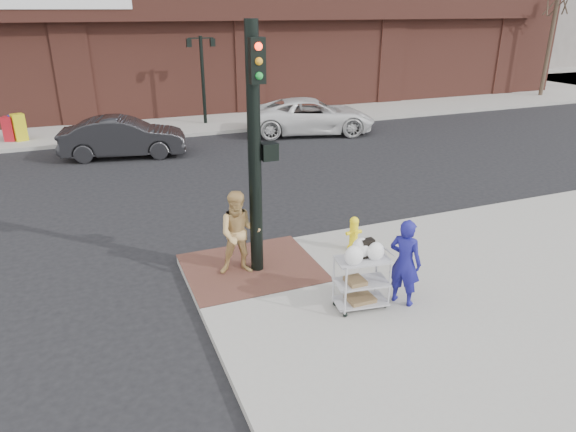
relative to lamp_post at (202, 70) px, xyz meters
name	(u,v)px	position (x,y,z in m)	size (l,w,h in m)	color
ground	(293,288)	(-2.00, -16.00, -2.62)	(220.00, 220.00, 0.00)	black
sidewalk_far	(285,77)	(10.50, 16.00, -2.54)	(65.00, 36.00, 0.15)	gray
brick_curb_ramp	(251,267)	(-2.60, -15.10, -2.46)	(2.80, 2.40, 0.01)	#562D28
lamp_post	(202,70)	(0.00, 0.00, 0.00)	(1.32, 0.22, 4.00)	black
traffic_signal_pole	(256,146)	(-2.48, -15.23, 0.21)	(0.61, 0.51, 5.00)	black
woman_blue	(405,262)	(-0.40, -17.48, -1.63)	(0.61, 0.40, 1.68)	navy
pedestrian_tan	(239,233)	(-2.87, -15.21, -1.57)	(0.87, 0.68, 1.79)	tan
sedan_dark	(123,137)	(-4.17, -4.29, -1.86)	(1.61, 4.61, 1.52)	black
minivan_white	(312,116)	(4.14, -3.33, -1.83)	(2.61, 5.66, 1.57)	silver
utility_cart	(362,278)	(-1.20, -17.33, -1.86)	(1.04, 0.68, 1.34)	#A8A8AE
fire_hydrant	(354,233)	(-0.15, -15.13, -2.05)	(0.38, 0.27, 0.81)	yellow
newsbox_red	(9,129)	(-8.41, -0.55, -1.96)	(0.43, 0.39, 1.02)	#A5121D
newsbox_yellow	(19,127)	(-8.02, -0.63, -1.91)	(0.47, 0.42, 1.12)	gold
newsbox_blue	(16,128)	(-8.18, -0.38, -1.95)	(0.43, 0.39, 1.03)	#172698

